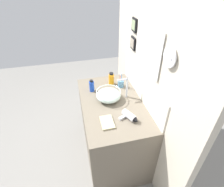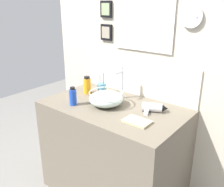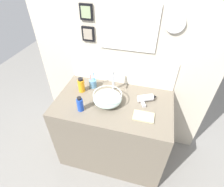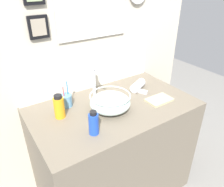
# 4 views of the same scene
# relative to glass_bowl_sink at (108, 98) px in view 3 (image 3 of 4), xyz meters

# --- Properties ---
(ground_plane) EXTENTS (6.00, 6.00, 0.00)m
(ground_plane) POSITION_rel_glass_bowl_sink_xyz_m (0.05, 0.03, -0.90)
(ground_plane) COLOR gray
(vanity_counter) EXTENTS (1.14, 0.68, 0.84)m
(vanity_counter) POSITION_rel_glass_bowl_sink_xyz_m (0.05, 0.03, -0.48)
(vanity_counter) COLOR #6B6051
(vanity_counter) RESTS_ON ground
(back_panel) EXTENTS (1.92, 0.10, 2.55)m
(back_panel) POSITION_rel_glass_bowl_sink_xyz_m (0.05, 0.40, 0.37)
(back_panel) COLOR beige
(back_panel) RESTS_ON ground
(glass_bowl_sink) EXTENTS (0.27, 0.27, 0.11)m
(glass_bowl_sink) POSITION_rel_glass_bowl_sink_xyz_m (0.00, 0.00, 0.00)
(glass_bowl_sink) COLOR silver
(glass_bowl_sink) RESTS_ON vanity_counter
(faucet) EXTENTS (0.02, 0.13, 0.28)m
(faucet) POSITION_rel_glass_bowl_sink_xyz_m (-0.00, 0.20, 0.10)
(faucet) COLOR silver
(faucet) RESTS_ON vanity_counter
(hair_drier) EXTENTS (0.20, 0.18, 0.07)m
(hair_drier) POSITION_rel_glass_bowl_sink_xyz_m (0.36, 0.13, -0.03)
(hair_drier) COLOR silver
(hair_drier) RESTS_ON vanity_counter
(toothbrush_cup) EXTENTS (0.08, 0.08, 0.20)m
(toothbrush_cup) POSITION_rel_glass_bowl_sink_xyz_m (-0.22, 0.21, -0.01)
(toothbrush_cup) COLOR #598CB2
(toothbrush_cup) RESTS_ON vanity_counter
(soap_dispenser) EXTENTS (0.06, 0.06, 0.15)m
(soap_dispenser) POSITION_rel_glass_bowl_sink_xyz_m (-0.21, -0.16, 0.01)
(soap_dispenser) COLOR blue
(soap_dispenser) RESTS_ON vanity_counter
(spray_bottle) EXTENTS (0.07, 0.07, 0.16)m
(spray_bottle) POSITION_rel_glass_bowl_sink_xyz_m (-0.31, 0.11, 0.02)
(spray_bottle) COLOR orange
(spray_bottle) RESTS_ON vanity_counter
(hand_towel) EXTENTS (0.18, 0.12, 0.02)m
(hand_towel) POSITION_rel_glass_bowl_sink_xyz_m (0.36, -0.10, -0.05)
(hand_towel) COLOR tan
(hand_towel) RESTS_ON vanity_counter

